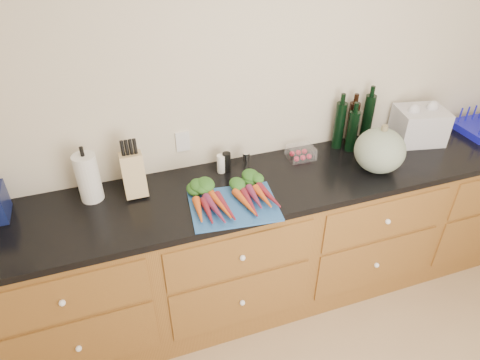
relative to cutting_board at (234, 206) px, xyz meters
name	(u,v)px	position (x,y,z in m)	size (l,w,h in m)	color
wall_back	(278,96)	(0.44, 0.48, 0.35)	(4.10, 0.05, 2.60)	beige
cabinets	(291,238)	(0.44, 0.16, -0.50)	(3.60, 0.64, 0.90)	brown
countertop	(297,178)	(0.44, 0.16, -0.03)	(3.64, 0.62, 0.04)	black
cutting_board	(234,206)	(0.00, 0.00, 0.00)	(0.45, 0.34, 0.01)	#25589F
carrots	(231,195)	(0.00, 0.05, 0.03)	(0.45, 0.33, 0.06)	#DE581A
squash	(380,150)	(0.91, 0.06, 0.13)	(0.29, 0.29, 0.26)	slate
paper_towel	(88,178)	(-0.70, 0.32, 0.13)	(0.12, 0.12, 0.27)	white
knife_block	(134,174)	(-0.47, 0.30, 0.11)	(0.12, 0.12, 0.24)	tan
grinder_salt	(221,164)	(0.04, 0.34, 0.05)	(0.05, 0.05, 0.11)	white
grinder_pepper	(227,162)	(0.07, 0.34, 0.05)	(0.05, 0.05, 0.12)	black
canister_chrome	(246,160)	(0.19, 0.34, 0.04)	(0.04, 0.04, 0.10)	silver
tomato_box	(301,153)	(0.55, 0.33, 0.03)	(0.16, 0.13, 0.07)	white
bottles	(353,125)	(0.92, 0.37, 0.14)	(0.27, 0.14, 0.32)	black
grocery_bag	(419,125)	(1.36, 0.28, 0.11)	(0.30, 0.24, 0.22)	silver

